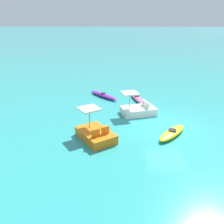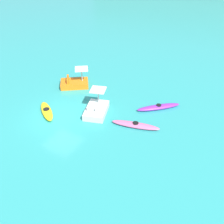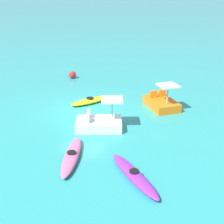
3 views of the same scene
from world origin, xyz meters
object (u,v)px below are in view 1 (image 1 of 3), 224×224
(pedal_boat_white, at_px, (138,110))
(pedal_boat_orange, at_px, (96,134))
(kayak_yellow, at_px, (172,133))
(kayak_pink, at_px, (137,98))
(kayak_purple, at_px, (103,95))

(pedal_boat_white, relative_size, pedal_boat_orange, 0.97)
(kayak_yellow, relative_size, pedal_boat_white, 0.95)
(kayak_yellow, bearing_deg, kayak_pink, 14.81)
(kayak_purple, bearing_deg, pedal_boat_white, -143.31)
(kayak_purple, height_order, pedal_boat_orange, pedal_boat_orange)
(kayak_pink, relative_size, pedal_boat_orange, 1.22)
(kayak_yellow, height_order, kayak_pink, same)
(kayak_purple, relative_size, pedal_boat_white, 1.07)
(kayak_yellow, bearing_deg, pedal_boat_orange, 98.48)
(pedal_boat_white, xyz_separation_m, pedal_boat_orange, (-3.96, 2.64, 0.00))
(kayak_yellow, height_order, kayak_purple, same)
(kayak_yellow, xyz_separation_m, pedal_boat_orange, (-0.67, 4.47, 0.17))
(kayak_pink, bearing_deg, kayak_purple, 79.23)
(kayak_yellow, xyz_separation_m, kayak_pink, (6.59, 1.74, -0.00))
(pedal_boat_white, bearing_deg, kayak_pink, -1.65)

